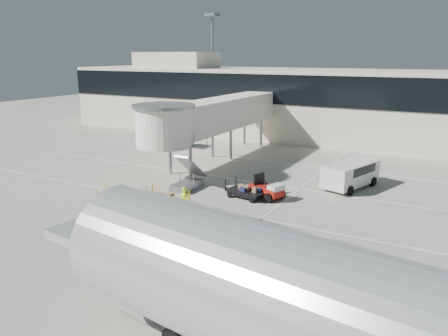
{
  "coord_description": "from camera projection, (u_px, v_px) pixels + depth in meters",
  "views": [
    {
      "loc": [
        15.92,
        -20.84,
        9.65
      ],
      "look_at": [
        1.76,
        4.99,
        2.0
      ],
      "focal_mm": 35.0,
      "sensor_mm": 36.0,
      "label": 1
    }
  ],
  "objects": [
    {
      "name": "box_cart_far",
      "position": [
        123.0,
        200.0,
        28.25
      ],
      "size": [
        3.65,
        2.36,
        1.41
      ],
      "rotation": [
        0.0,
        0.0,
        0.34
      ],
      "color": "black",
      "rests_on": "ground"
    },
    {
      "name": "terminal",
      "position": [
        309.0,
        103.0,
        52.06
      ],
      "size": [
        64.0,
        12.11,
        15.2
      ],
      "color": "beige",
      "rests_on": "ground"
    },
    {
      "name": "ground",
      "position": [
        162.0,
        213.0,
        27.52
      ],
      "size": [
        140.0,
        140.0,
        0.0
      ],
      "primitive_type": "plane",
      "color": "#B1AB9E",
      "rests_on": "ground"
    },
    {
      "name": "aircraft",
      "position": [
        351.0,
        328.0,
        11.05
      ],
      "size": [
        20.7,
        6.32,
        5.2
      ],
      "rotation": [
        0.0,
        0.0,
        -0.14
      ],
      "color": "silver",
      "rests_on": "ground"
    },
    {
      "name": "minivan",
      "position": [
        352.0,
        173.0,
        32.54
      ],
      "size": [
        3.45,
        5.35,
        1.89
      ],
      "rotation": [
        0.0,
        0.0,
        -0.32
      ],
      "color": "silver",
      "rests_on": "ground"
    },
    {
      "name": "suitcase_cart",
      "position": [
        245.0,
        192.0,
        30.22
      ],
      "size": [
        3.37,
        1.76,
        1.29
      ],
      "rotation": [
        0.0,
        0.0,
        -0.17
      ],
      "color": "black",
      "rests_on": "ground"
    },
    {
      "name": "box_cart_near",
      "position": [
        162.0,
        203.0,
        27.53
      ],
      "size": [
        3.91,
        1.75,
        1.52
      ],
      "rotation": [
        0.0,
        0.0,
        -0.06
      ],
      "color": "black",
      "rests_on": "ground"
    },
    {
      "name": "ground_worker",
      "position": [
        185.0,
        202.0,
        26.79
      ],
      "size": [
        0.79,
        0.69,
        1.83
      ],
      "primitive_type": "imported",
      "rotation": [
        0.0,
        0.0,
        0.47
      ],
      "color": "#BBEE19",
      "rests_on": "ground"
    },
    {
      "name": "lane_markings",
      "position": [
        224.0,
        176.0,
        35.75
      ],
      "size": [
        40.0,
        30.0,
        0.02
      ],
      "color": "silver",
      "rests_on": "ground"
    },
    {
      "name": "baggage_tug",
      "position": [
        267.0,
        190.0,
        30.23
      ],
      "size": [
        2.7,
        2.22,
        1.61
      ],
      "rotation": [
        0.0,
        0.0,
        -0.34
      ],
      "color": "#9B140E",
      "rests_on": "ground"
    },
    {
      "name": "belt_loader",
      "position": [
        160.0,
        130.0,
        52.82
      ],
      "size": [
        4.81,
        2.52,
        2.21
      ],
      "rotation": [
        0.0,
        0.0,
        -0.18
      ],
      "color": "#9B140E",
      "rests_on": "ground"
    },
    {
      "name": "jet_bridge",
      "position": [
        207.0,
        117.0,
        38.7
      ],
      "size": [
        5.7,
        20.4,
        6.03
      ],
      "color": "white",
      "rests_on": "ground"
    }
  ]
}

